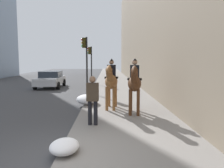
# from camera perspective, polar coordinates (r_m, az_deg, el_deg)

# --- Properties ---
(sidewalk_slab) EXTENTS (120.00, 3.98, 0.12)m
(sidewalk_slab) POSITION_cam_1_polar(r_m,az_deg,el_deg) (5.58, 7.47, -18.22)
(sidewalk_slab) COLOR gray
(sidewalk_slab) RESTS_ON ground
(mounted_horse_near) EXTENTS (2.15, 0.75, 2.33)m
(mounted_horse_near) POSITION_cam_1_polar(r_m,az_deg,el_deg) (10.24, -0.21, 0.82)
(mounted_horse_near) COLOR brown
(mounted_horse_near) RESTS_ON sidewalk_slab
(mounted_horse_far) EXTENTS (2.15, 0.76, 2.34)m
(mounted_horse_far) POSITION_cam_1_polar(r_m,az_deg,el_deg) (9.33, 5.79, 0.33)
(mounted_horse_far) COLOR #4C2B16
(mounted_horse_far) RESTS_ON sidewalk_slab
(pedestrian_greeting) EXTENTS (0.29, 0.42, 1.70)m
(pedestrian_greeting) POSITION_cam_1_polar(r_m,az_deg,el_deg) (7.69, -4.99, -3.38)
(pedestrian_greeting) COLOR black
(pedestrian_greeting) RESTS_ON sidewalk_slab
(car_near_lane) EXTENTS (4.47, 2.15, 1.44)m
(car_near_lane) POSITION_cam_1_polar(r_m,az_deg,el_deg) (20.30, -15.46, 1.24)
(car_near_lane) COLOR #B7BABF
(car_near_lane) RESTS_ON ground
(traffic_light_near_curb) EXTENTS (0.20, 0.44, 4.00)m
(traffic_light_near_curb) POSITION_cam_1_polar(r_m,az_deg,el_deg) (15.85, -6.79, 7.10)
(traffic_light_near_curb) COLOR black
(traffic_light_near_curb) RESTS_ON ground
(traffic_light_far_curb) EXTENTS (0.20, 0.44, 3.73)m
(traffic_light_far_curb) POSITION_cam_1_polar(r_m,az_deg,el_deg) (21.90, -5.53, 6.35)
(traffic_light_far_curb) COLOR black
(traffic_light_far_curb) RESTS_ON ground
(snow_pile_near) EXTENTS (0.92, 0.71, 0.32)m
(snow_pile_near) POSITION_cam_1_polar(r_m,az_deg,el_deg) (5.71, -12.09, -15.36)
(snow_pile_near) COLOR white
(snow_pile_near) RESTS_ON sidewalk_slab
(snow_pile_far) EXTENTS (1.42, 1.09, 0.49)m
(snow_pile_far) POSITION_cam_1_polar(r_m,az_deg,el_deg) (11.59, -6.44, -3.91)
(snow_pile_far) COLOR white
(snow_pile_far) RESTS_ON sidewalk_slab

